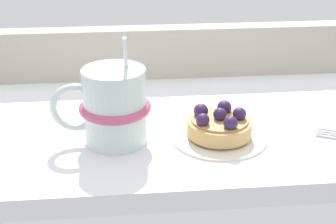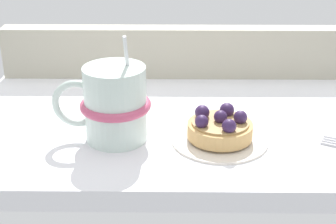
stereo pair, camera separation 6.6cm
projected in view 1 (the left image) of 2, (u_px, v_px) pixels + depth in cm
name	position (u px, v px, depth cm)	size (l,w,h in cm)	color
ground_plane	(178.00, 125.00, 75.06)	(64.67, 39.78, 2.83)	white
window_rail_back	(167.00, 52.00, 88.89)	(63.37, 3.88, 8.88)	#B2AD99
dessert_plate	(219.00, 136.00, 67.99)	(13.03, 13.03, 0.65)	silver
raspberry_tart	(219.00, 124.00, 67.25)	(8.72, 8.72, 3.96)	tan
coffee_mug	(113.00, 106.00, 65.29)	(13.21, 9.48, 14.57)	silver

